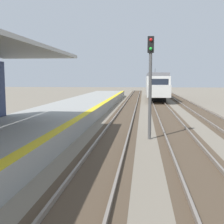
# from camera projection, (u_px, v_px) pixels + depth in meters

# --- Properties ---
(station_platform) EXTENTS (5.00, 80.00, 0.91)m
(station_platform) POSITION_uv_depth(u_px,v_px,m) (15.00, 137.00, 13.55)
(station_platform) COLOR #999993
(station_platform) RESTS_ON ground
(track_pair_nearest_platform) EXTENTS (2.34, 120.00, 0.16)m
(track_pair_nearest_platform) POSITION_uv_depth(u_px,v_px,m) (117.00, 131.00, 17.09)
(track_pair_nearest_platform) COLOR #4C3D2D
(track_pair_nearest_platform) RESTS_ON ground
(track_pair_middle) EXTENTS (2.34, 120.00, 0.16)m
(track_pair_middle) POSITION_uv_depth(u_px,v_px,m) (176.00, 133.00, 16.73)
(track_pair_middle) COLOR #4C3D2D
(track_pair_middle) RESTS_ON ground
(approaching_train) EXTENTS (2.93, 19.60, 4.76)m
(approaching_train) POSITION_uv_depth(u_px,v_px,m) (156.00, 85.00, 44.79)
(approaching_train) COLOR silver
(approaching_train) RESTS_ON ground
(rail_signal_post) EXTENTS (0.32, 0.34, 5.20)m
(rail_signal_post) POSITION_uv_depth(u_px,v_px,m) (150.00, 77.00, 14.82)
(rail_signal_post) COLOR #4C4C4C
(rail_signal_post) RESTS_ON ground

